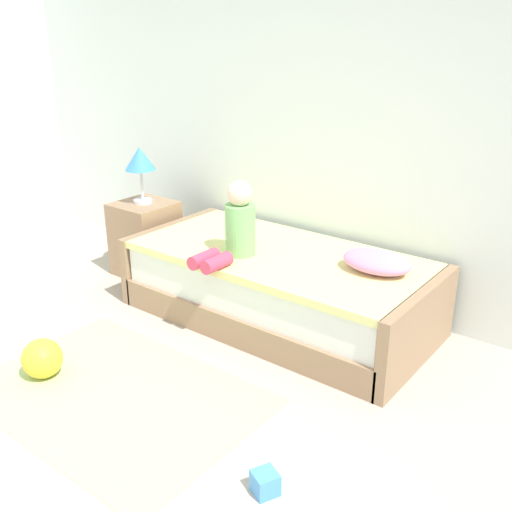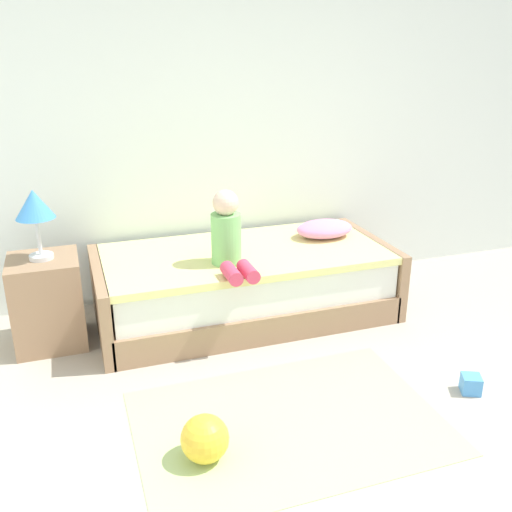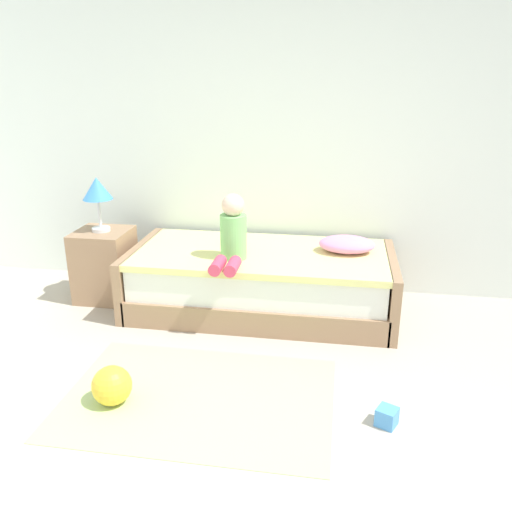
{
  "view_description": "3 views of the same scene",
  "coord_description": "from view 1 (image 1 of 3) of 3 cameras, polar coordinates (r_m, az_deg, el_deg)",
  "views": [
    {
      "loc": [
        1.74,
        -0.99,
        1.91
      ],
      "look_at": [
        -0.37,
        1.75,
        0.55
      ],
      "focal_mm": 40.94,
      "sensor_mm": 36.0,
      "label": 1
    },
    {
      "loc": [
        -1.53,
        -1.62,
        1.89
      ],
      "look_at": [
        -0.37,
        1.75,
        0.55
      ],
      "focal_mm": 39.88,
      "sensor_mm": 36.0,
      "label": 2
    },
    {
      "loc": [
        0.23,
        -1.89,
        1.85
      ],
      "look_at": [
        -0.37,
        1.75,
        0.55
      ],
      "focal_mm": 36.73,
      "sensor_mm": 36.0,
      "label": 3
    }
  ],
  "objects": [
    {
      "name": "wall_rear",
      "position": [
        4.02,
        12.09,
        14.41
      ],
      "size": [
        7.2,
        0.1,
        2.9
      ],
      "primitive_type": "cube",
      "color": "silver",
      "rests_on": "ground"
    },
    {
      "name": "bed",
      "position": [
        4.02,
        2.18,
        -3.0
      ],
      "size": [
        2.11,
        1.0,
        0.5
      ],
      "color": "#997556",
      "rests_on": "ground"
    },
    {
      "name": "nightstand",
      "position": [
        4.86,
        -10.72,
        1.72
      ],
      "size": [
        0.44,
        0.44,
        0.6
      ],
      "primitive_type": "cube",
      "color": "#997556",
      "rests_on": "ground"
    },
    {
      "name": "table_lamp",
      "position": [
        4.69,
        -11.26,
        9.05
      ],
      "size": [
        0.24,
        0.24,
        0.45
      ],
      "color": "silver",
      "rests_on": "nightstand"
    },
    {
      "name": "child_figure",
      "position": [
        3.79,
        -2.02,
        2.89
      ],
      "size": [
        0.2,
        0.51,
        0.5
      ],
      "color": "#7FC672",
      "rests_on": "bed"
    },
    {
      "name": "pillow",
      "position": [
        3.67,
        11.7,
        -0.53
      ],
      "size": [
        0.44,
        0.3,
        0.13
      ],
      "primitive_type": "ellipsoid",
      "color": "#EA8CC6",
      "rests_on": "bed"
    },
    {
      "name": "toy_ball",
      "position": [
        3.66,
        -20.16,
        -9.38
      ],
      "size": [
        0.24,
        0.24,
        0.24
      ],
      "primitive_type": "sphere",
      "color": "yellow",
      "rests_on": "ground"
    },
    {
      "name": "area_rug",
      "position": [
        3.43,
        -13.53,
        -13.03
      ],
      "size": [
        1.6,
        1.1,
        0.01
      ],
      "primitive_type": "cube",
      "color": "#B2D189",
      "rests_on": "ground"
    },
    {
      "name": "toy_block",
      "position": [
        2.74,
        0.9,
        -21.28
      ],
      "size": [
        0.14,
        0.14,
        0.11
      ],
      "primitive_type": "cube",
      "rotation": [
        0.0,
        0.0,
        2.7
      ],
      "color": "#4C99E5",
      "rests_on": "ground"
    }
  ]
}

